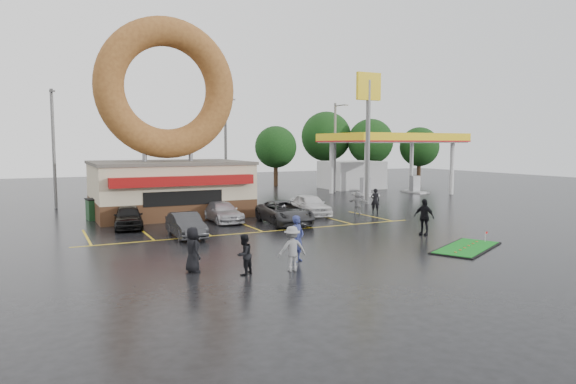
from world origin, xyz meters
name	(u,v)px	position (x,y,z in m)	size (l,w,h in m)	color
ground	(290,242)	(0.00, 0.00, 0.00)	(120.00, 120.00, 0.00)	black
donut_shop	(168,150)	(-3.00, 12.97, 4.46)	(10.20, 8.70, 13.50)	#472B19
gas_station	(374,156)	(20.00, 20.94, 3.70)	(12.30, 13.65, 5.90)	silver
shell_sign	(368,113)	(13.00, 12.00, 7.38)	(2.20, 0.36, 10.60)	slate
streetlight_left	(54,145)	(-10.00, 19.92, 4.78)	(0.40, 2.21, 9.00)	slate
streetlight_mid	(226,145)	(4.00, 20.92, 4.78)	(0.40, 2.21, 9.00)	slate
streetlight_right	(335,145)	(16.00, 21.92, 4.78)	(0.40, 2.21, 9.00)	slate
tree_far_a	(371,142)	(26.00, 30.00, 5.18)	(5.60, 5.60, 8.00)	#332114
tree_far_b	(419,147)	(32.00, 28.00, 4.53)	(4.90, 4.90, 7.00)	#332114
tree_far_c	(326,137)	(22.00, 34.00, 5.84)	(6.30, 6.30, 9.00)	#332114
tree_far_d	(276,147)	(14.00, 32.00, 4.53)	(4.90, 4.90, 7.00)	#332114
car_black	(128,217)	(-6.54, 8.00, 0.67)	(1.58, 3.93, 1.34)	black
car_dgrey	(186,225)	(-4.30, 3.63, 0.64)	(1.36, 3.90, 1.29)	#2B2C2E
car_silver	(222,212)	(-0.81, 8.00, 0.62)	(1.73, 4.25, 1.23)	#B5B4BA
car_grey	(284,212)	(2.29, 5.40, 0.71)	(2.36, 5.12, 1.42)	#2F2F31
car_white	(310,205)	(5.50, 8.00, 0.73)	(1.73, 4.30, 1.47)	silver
person_blue	(298,239)	(-1.59, -3.90, 0.96)	(0.70, 0.46, 1.93)	navy
person_blackjkt	(244,255)	(-4.39, -4.97, 0.76)	(0.74, 0.58, 1.53)	black
person_hoodie	(292,249)	(-2.52, -5.25, 0.87)	(1.12, 0.65, 1.74)	gray
person_bystander	(193,250)	(-6.01, -3.73, 0.87)	(0.85, 0.55, 1.74)	black
person_cameraman	(424,217)	(7.37, -1.35, 0.98)	(1.14, 0.48, 1.95)	black
person_walker_near	(358,203)	(8.91, 7.27, 0.79)	(1.47, 0.47, 1.58)	#949496
person_walker_far	(375,201)	(10.39, 7.26, 0.87)	(0.63, 0.42, 1.73)	black
dumpster	(102,209)	(-7.51, 12.50, 0.65)	(1.80, 1.20, 1.30)	#173E1F
putting_green	(467,248)	(6.75, -5.06, 0.04)	(4.97, 3.84, 0.57)	black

